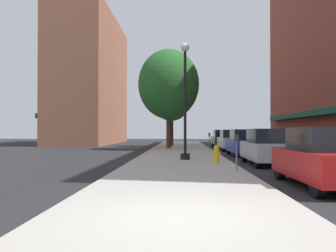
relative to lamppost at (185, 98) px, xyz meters
The scene contains 14 objects.
ground_plane 7.83m from the lamppost, 58.23° to the left, with size 90.00×90.00×0.00m, color #232326.
sidewalk_slab 7.75m from the lamppost, 91.91° to the left, with size 4.80×50.00×0.12m, color #A8A399.
building_far_background 27.84m from the lamppost, 114.16° to the left, with size 6.80×18.00×15.36m.
lamppost is the anchor object (origin of this frame).
fire_hydrant 3.46m from the lamppost, 49.64° to the right, with size 0.33×0.26×0.79m.
parking_meter_near 5.74m from the lamppost, 69.88° to the right, with size 0.14×0.09×1.31m.
parking_meter_far 8.08m from the lamppost, 76.48° to the left, with size 0.14×0.09×1.31m.
tree_near 17.33m from the lamppost, 93.93° to the left, with size 4.00×4.00×7.03m.
tree_mid 12.01m from the lamppost, 96.11° to the left, with size 5.10×5.10×8.30m.
car_red 9.13m from the lamppost, 64.69° to the right, with size 1.80×4.30×1.66m.
car_silver 4.69m from the lamppost, 20.93° to the right, with size 1.80×4.30×1.66m.
car_blue 6.36m from the lamppost, 50.29° to the left, with size 1.80×4.30×1.66m.
car_white 11.28m from the lamppost, 70.04° to the left, with size 1.80×4.30×1.66m.
car_green 17.24m from the lamppost, 77.26° to the left, with size 1.80×4.30×1.66m.
Camera 1 is at (0.05, -5.97, 1.56)m, focal length 37.88 mm.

